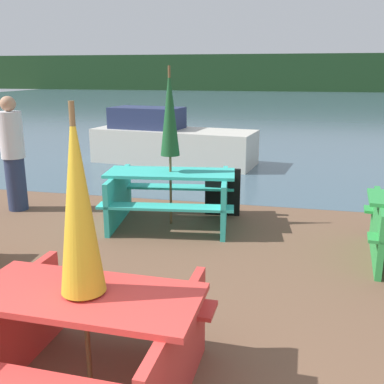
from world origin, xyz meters
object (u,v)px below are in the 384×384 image
Objects in this scene: person at (13,154)px; signboard at (223,192)px; umbrella_gold at (78,202)px; picnic_table_red at (87,334)px; boat at (170,142)px; umbrella_darkgreen at (170,113)px; picnic_table_teal at (171,193)px.

signboard is at bearing 8.01° from person.
umbrella_gold is at bearing -51.21° from person.
picnic_table_red is 4.90m from person.
picnic_table_red is at bearing -70.57° from boat.
umbrella_darkgreen is at bearing -137.98° from signboard.
boat reaches higher than signboard.
picnic_table_red is 3.68m from picnic_table_teal.
signboard is (0.28, 4.27, -0.09)m from picnic_table_red.
boat is at bearing 101.47° from picnic_table_red.
picnic_table_red reaches higher than signboard.
picnic_table_teal is at bearing 96.25° from umbrella_gold.
umbrella_darkgreen is at bearing 0.00° from picnic_table_teal.
umbrella_gold is (0.40, -3.66, 0.93)m from picnic_table_teal.
person is (-1.41, -4.32, 0.40)m from boat.
umbrella_darkgreen reaches higher than picnic_table_red.
signboard is at bearing 42.02° from umbrella_darkgreen.
umbrella_gold reaches higher than boat.
picnic_table_teal is 1.17m from umbrella_darkgreen.
picnic_table_teal is 3.80m from umbrella_gold.
person is (-2.65, 0.14, -0.72)m from umbrella_darkgreen.
picnic_table_red is at bearing -83.75° from picnic_table_teal.
person reaches higher than signboard.
picnic_table_red is 0.95m from umbrella_gold.
picnic_table_red is 4.28m from signboard.
umbrella_gold reaches higher than person.
umbrella_darkgreen is at bearing 96.25° from umbrella_gold.
boat is (-1.25, 4.46, 0.04)m from picnic_table_teal.
boat is at bearing 105.61° from picnic_table_teal.
picnic_table_red is at bearing -83.75° from umbrella_darkgreen.
person is at bearing -171.99° from signboard.
umbrella_darkgreen reaches higher than umbrella_gold.
umbrella_darkgreen reaches higher than boat.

